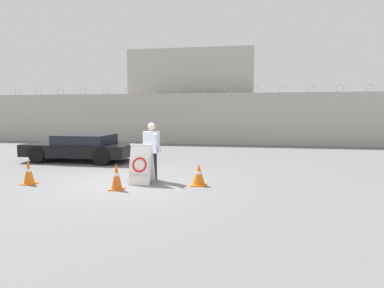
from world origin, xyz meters
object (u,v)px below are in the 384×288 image
object	(u,v)px
security_guard	(152,148)
traffic_cone_far	(117,176)
barricade_sign	(141,164)
traffic_cone_mid	(29,172)
traffic_cone_near	(199,174)
parked_car_front_coupe	(82,147)

from	to	relation	value
security_guard	traffic_cone_far	bearing A→B (deg)	-99.78
barricade_sign	traffic_cone_mid	size ratio (longest dim) A/B	1.61
traffic_cone_near	traffic_cone_far	xyz separation A→B (m)	(-2.15, -0.85, 0.05)
traffic_cone_mid	parked_car_front_coupe	bearing A→B (deg)	98.60
security_guard	parked_car_front_coupe	size ratio (longest dim) A/B	0.38
security_guard	barricade_sign	bearing A→B (deg)	-93.10
barricade_sign	security_guard	size ratio (longest dim) A/B	0.66
traffic_cone_near	traffic_cone_mid	bearing A→B (deg)	-172.47
barricade_sign	parked_car_front_coupe	size ratio (longest dim) A/B	0.25
traffic_cone_near	traffic_cone_far	bearing A→B (deg)	-158.57
traffic_cone_near	traffic_cone_mid	world-z (taller)	traffic_cone_mid
security_guard	parked_car_front_coupe	world-z (taller)	security_guard
parked_car_front_coupe	traffic_cone_far	bearing A→B (deg)	129.56
security_guard	parked_car_front_coupe	xyz separation A→B (m)	(-4.04, 3.00, -0.40)
traffic_cone_mid	barricade_sign	bearing A→B (deg)	10.82
barricade_sign	security_guard	distance (m)	0.70
barricade_sign	traffic_cone_mid	bearing A→B (deg)	-167.64
barricade_sign	security_guard	world-z (taller)	security_guard
barricade_sign	traffic_cone_far	world-z (taller)	barricade_sign
traffic_cone_near	traffic_cone_far	distance (m)	2.31
traffic_cone_mid	parked_car_front_coupe	distance (m)	4.21
traffic_cone_mid	traffic_cone_far	bearing A→B (deg)	-3.87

